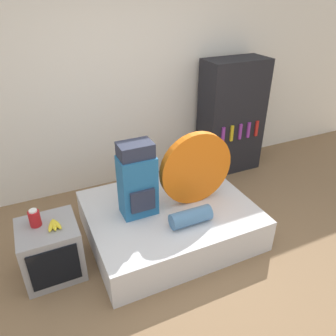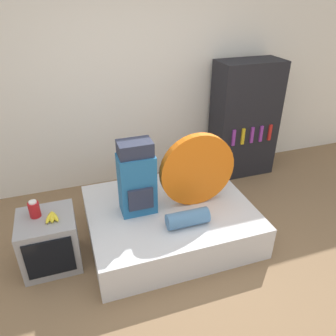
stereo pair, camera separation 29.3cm
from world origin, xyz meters
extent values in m
plane|color=#846647|center=(0.00, 0.00, 0.00)|extent=(16.00, 16.00, 0.00)
cube|color=white|center=(0.00, 2.06, 1.30)|extent=(8.00, 0.05, 2.60)
cube|color=silver|center=(0.04, 0.77, 0.18)|extent=(1.63, 1.33, 0.35)
cube|color=#23669E|center=(-0.27, 0.81, 0.66)|extent=(0.34, 0.23, 0.61)
cube|color=#282D42|center=(-0.27, 0.82, 1.03)|extent=(0.31, 0.21, 0.14)
cube|color=#282D42|center=(-0.27, 0.68, 0.57)|extent=(0.24, 0.03, 0.22)
cylinder|color=orange|center=(0.32, 0.76, 0.73)|extent=(0.76, 0.08, 0.76)
cylinder|color=teal|center=(0.11, 0.44, 0.43)|extent=(0.40, 0.15, 0.15)
cube|color=#939399|center=(-1.14, 0.73, 0.26)|extent=(0.50, 0.48, 0.52)
cube|color=black|center=(-1.14, 0.48, 0.27)|extent=(0.40, 0.02, 0.38)
cylinder|color=#B2191E|center=(-1.21, 0.79, 0.59)|extent=(0.10, 0.10, 0.14)
cylinder|color=white|center=(-1.21, 0.79, 0.67)|extent=(0.07, 0.07, 0.02)
ellipsoid|color=yellow|center=(-1.10, 0.70, 0.54)|extent=(0.09, 0.17, 0.04)
ellipsoid|color=yellow|center=(-1.07, 0.70, 0.54)|extent=(0.04, 0.17, 0.04)
ellipsoid|color=yellow|center=(-1.05, 0.70, 0.54)|extent=(0.09, 0.17, 0.04)
cube|color=black|center=(1.42, 1.74, 0.76)|extent=(0.83, 0.42, 1.53)
cube|color=purple|center=(1.15, 1.52, 0.64)|extent=(0.04, 0.02, 0.21)
cube|color=gold|center=(1.28, 1.52, 0.64)|extent=(0.04, 0.02, 0.21)
cube|color=purple|center=(1.42, 1.52, 0.64)|extent=(0.04, 0.02, 0.21)
cube|color=purple|center=(1.55, 1.52, 0.64)|extent=(0.04, 0.02, 0.21)
cube|color=red|center=(1.68, 1.52, 0.64)|extent=(0.04, 0.02, 0.21)
camera|label=1|loc=(-1.11, -1.69, 2.33)|focal=35.00mm
camera|label=2|loc=(-0.84, -1.79, 2.33)|focal=35.00mm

